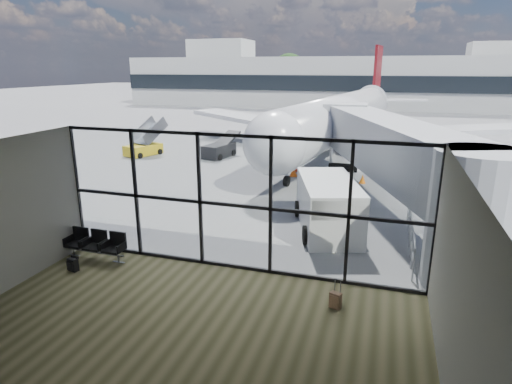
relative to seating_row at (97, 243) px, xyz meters
The scene contains 22 objects.
ground 40.97m from the seating_row, 83.15° to the left, with size 220.00×220.00×0.00m, color slate.
lounge_shell 6.73m from the seating_row, 40.16° to the right, with size 12.02×8.01×4.51m.
glass_curtain_wall 5.22m from the seating_row, ahead, with size 12.10×0.12×4.50m.
jet_bridge 12.68m from the seating_row, 38.38° to the left, with size 8.00×16.50×4.33m.
apron_railing 11.29m from the seating_row, 21.72° to the left, with size 0.06×5.46×1.11m.
far_terminal 62.90m from the seating_row, 86.07° to the left, with size 80.00×12.20×11.00m.
tree_0 83.11m from the seating_row, 118.90° to the left, with size 4.95×4.95×7.12m.
tree_1 80.42m from the seating_row, 115.15° to the left, with size 5.61×5.61×8.07m.
tree_2 78.11m from the seating_row, 111.15° to the left, with size 6.27×6.27×9.03m.
tree_3 76.08m from the seating_row, 106.92° to the left, with size 4.95×4.95×7.12m.
tree_4 74.59m from the seating_row, 102.50° to the left, with size 5.61×5.61×8.07m.
tree_5 73.57m from the seating_row, 97.92° to the left, with size 6.27×6.27×9.03m.
seating_row is the anchor object (origin of this frame).
backpack 1.18m from the seating_row, 95.89° to the right, with size 0.35×0.34×0.48m.
suitcase 8.43m from the seating_row, ahead, with size 0.35×0.30×0.84m.
airliner 24.74m from the seating_row, 76.35° to the left, with size 28.93×33.66×8.69m.
service_van 8.91m from the seating_row, 34.55° to the left, with size 3.41×5.17×2.07m.
belt_loader 17.72m from the seating_row, 97.99° to the left, with size 1.94×3.88×1.71m.
mobile_stairs 18.49m from the seating_row, 116.49° to the left, with size 2.41×3.45×2.22m.
traffic_cone_a 15.32m from the seating_row, 75.02° to the left, with size 0.44×0.44×0.62m.
traffic_cone_b 15.42m from the seating_row, 57.95° to the left, with size 0.36×0.36×0.52m.
traffic_cone_c 14.08m from the seating_row, 73.42° to the left, with size 0.46×0.46×0.65m.
Camera 1 is at (4.52, -12.19, 6.45)m, focal length 30.00 mm.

